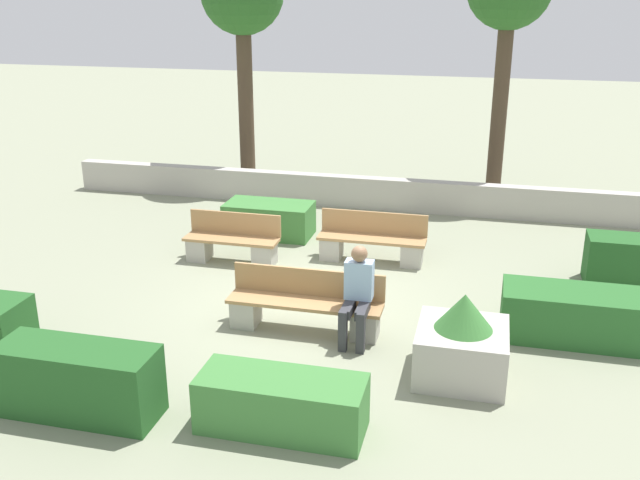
{
  "coord_description": "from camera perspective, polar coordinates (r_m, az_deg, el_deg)",
  "views": [
    {
      "loc": [
        2.5,
        -9.53,
        4.59
      ],
      "look_at": [
        0.04,
        0.5,
        0.9
      ],
      "focal_mm": 40.0,
      "sensor_mm": 36.0,
      "label": 1
    }
  ],
  "objects": [
    {
      "name": "person_seated_man",
      "position": [
        9.6,
        3.0,
        -4.05
      ],
      "size": [
        0.38,
        0.63,
        1.34
      ],
      "color": "#333338",
      "rests_on": "ground_plane"
    },
    {
      "name": "hedge_block_far_left",
      "position": [
        8.58,
        -18.74,
        -10.61
      ],
      "size": [
        1.83,
        0.66,
        0.83
      ],
      "color": "#235623",
      "rests_on": "ground_plane"
    },
    {
      "name": "bench_right_side",
      "position": [
        12.55,
        4.17,
        -0.25
      ],
      "size": [
        1.89,
        0.49,
        0.84
      ],
      "rotation": [
        0.0,
        0.0,
        -0.11
      ],
      "color": "#A37A4C",
      "rests_on": "ground_plane"
    },
    {
      "name": "ground_plane",
      "position": [
        10.87,
        -0.83,
        -5.32
      ],
      "size": [
        60.0,
        60.0,
        0.0
      ],
      "primitive_type": "plane",
      "color": "gray"
    },
    {
      "name": "perimeter_wall",
      "position": [
        15.58,
        4.02,
        3.78
      ],
      "size": [
        13.79,
        0.3,
        0.68
      ],
      "color": "#ADA89E",
      "rests_on": "ground_plane"
    },
    {
      "name": "bench_front",
      "position": [
        10.04,
        -1.19,
        -5.41
      ],
      "size": [
        2.19,
        0.48,
        0.84
      ],
      "color": "#A37A4C",
      "rests_on": "ground_plane"
    },
    {
      "name": "tree_leftmost",
      "position": [
        17.39,
        -6.24,
        18.56
      ],
      "size": [
        1.93,
        1.93,
        5.43
      ],
      "color": "#473828",
      "rests_on": "ground_plane"
    },
    {
      "name": "planter_corner_left",
      "position": [
        9.01,
        11.29,
        -8.11
      ],
      "size": [
        1.1,
        1.1,
        1.11
      ],
      "color": "#ADA89E",
      "rests_on": "ground_plane"
    },
    {
      "name": "hedge_block_mid_left",
      "position": [
        10.39,
        19.63,
        -5.67
      ],
      "size": [
        1.93,
        0.85,
        0.7
      ],
      "color": "#286028",
      "rests_on": "ground_plane"
    },
    {
      "name": "hedge_block_far_right",
      "position": [
        13.86,
        -4.09,
        1.67
      ],
      "size": [
        1.67,
        0.85,
        0.65
      ],
      "color": "#3D7A38",
      "rests_on": "ground_plane"
    },
    {
      "name": "bench_left_side",
      "position": [
        12.59,
        -7.04,
        -0.35
      ],
      "size": [
        1.67,
        0.48,
        0.84
      ],
      "rotation": [
        0.0,
        0.0,
        -0.03
      ],
      "color": "#A37A4C",
      "rests_on": "ground_plane"
    },
    {
      "name": "hedge_block_near_right",
      "position": [
        12.51,
        23.57,
        -1.61
      ],
      "size": [
        1.37,
        0.67,
        0.81
      ],
      "color": "#235623",
      "rests_on": "ground_plane"
    },
    {
      "name": "hedge_block_mid_right",
      "position": [
        7.95,
        -3.08,
        -12.94
      ],
      "size": [
        1.83,
        0.7,
        0.63
      ],
      "color": "#3D7A38",
      "rests_on": "ground_plane"
    }
  ]
}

